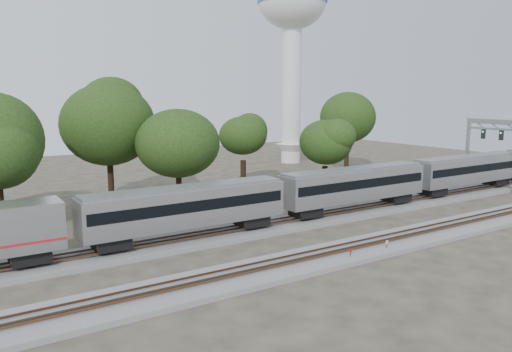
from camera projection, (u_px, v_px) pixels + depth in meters
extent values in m
plane|color=#383328|center=(291.00, 248.00, 42.85)|extent=(160.00, 160.00, 0.00)
cube|color=slate|center=(253.00, 230.00, 47.79)|extent=(160.00, 5.00, 0.40)
cube|color=brown|center=(257.00, 227.00, 47.12)|extent=(160.00, 0.08, 0.15)
cube|color=brown|center=(249.00, 223.00, 48.31)|extent=(160.00, 0.08, 0.15)
cube|color=slate|center=(321.00, 258.00, 39.51)|extent=(160.00, 5.00, 0.40)
cube|color=brown|center=(327.00, 255.00, 38.84)|extent=(160.00, 0.08, 0.15)
cube|color=brown|center=(315.00, 250.00, 40.03)|extent=(160.00, 0.08, 0.15)
cube|color=black|center=(30.00, 255.00, 37.05)|extent=(2.78, 2.35, 0.96)
cube|color=#B3B5BA|center=(187.00, 207.00, 43.59)|extent=(18.60, 3.21, 3.21)
cube|color=black|center=(187.00, 203.00, 43.54)|extent=(17.96, 3.26, 0.96)
cube|color=gray|center=(186.00, 188.00, 43.32)|extent=(18.17, 2.57, 0.37)
cube|color=black|center=(111.00, 242.00, 40.31)|extent=(2.78, 2.35, 0.96)
cube|color=black|center=(252.00, 220.00, 47.54)|extent=(2.78, 2.35, 0.96)
cube|color=#B3B5BA|center=(354.00, 185.00, 54.33)|extent=(18.60, 3.21, 3.21)
cube|color=black|center=(355.00, 182.00, 54.28)|extent=(17.96, 3.26, 0.96)
cube|color=gray|center=(355.00, 170.00, 54.06)|extent=(18.17, 2.57, 0.37)
cube|color=black|center=(306.00, 211.00, 51.06)|extent=(2.78, 2.35, 0.96)
cube|color=black|center=(396.00, 197.00, 58.28)|extent=(2.78, 2.35, 0.96)
cube|color=#B3B5BA|center=(467.00, 170.00, 65.08)|extent=(18.60, 3.21, 3.21)
cube|color=black|center=(467.00, 167.00, 65.03)|extent=(17.96, 3.26, 0.96)
cube|color=gray|center=(468.00, 157.00, 64.81)|extent=(18.17, 2.57, 0.37)
cube|color=black|center=(433.00, 191.00, 61.80)|extent=(2.78, 2.35, 0.96)
cube|color=black|center=(496.00, 181.00, 69.03)|extent=(2.78, 2.35, 0.96)
cylinder|color=#512D19|center=(350.00, 256.00, 39.13)|extent=(0.06, 0.06, 0.96)
cylinder|color=#B0150C|center=(351.00, 251.00, 39.06)|extent=(0.34, 0.07, 0.34)
cylinder|color=#512D19|center=(387.00, 247.00, 41.35)|extent=(0.06, 0.06, 0.96)
cylinder|color=silver|center=(387.00, 242.00, 41.28)|extent=(0.34, 0.08, 0.34)
cube|color=#512D19|center=(381.00, 256.00, 40.24)|extent=(0.56, 0.41, 0.30)
cylinder|color=silver|center=(291.00, 96.00, 94.47)|extent=(3.64, 3.64, 25.47)
cone|color=silver|center=(291.00, 153.00, 96.23)|extent=(5.82, 5.82, 3.64)
cube|color=gray|center=(467.00, 152.00, 70.84)|extent=(0.38, 0.38, 9.70)
cube|color=gray|center=(495.00, 122.00, 66.99)|extent=(0.43, 7.97, 0.65)
cube|color=gray|center=(494.00, 129.00, 67.14)|extent=(0.27, 7.97, 0.27)
cube|color=black|center=(501.00, 135.00, 66.02)|extent=(0.27, 0.54, 1.29)
cube|color=black|center=(483.00, 134.00, 68.16)|extent=(0.27, 0.54, 1.29)
cylinder|color=black|center=(0.00, 209.00, 46.65)|extent=(0.70, 0.70, 4.78)
cylinder|color=black|center=(111.00, 185.00, 58.13)|extent=(0.70, 0.70, 5.17)
ellipsoid|color=black|center=(108.00, 125.00, 57.00)|extent=(9.74, 9.74, 8.28)
cylinder|color=black|center=(179.00, 193.00, 56.17)|extent=(0.70, 0.70, 4.12)
ellipsoid|color=black|center=(178.00, 143.00, 55.27)|extent=(7.77, 7.77, 6.60)
cylinder|color=black|center=(243.00, 175.00, 69.14)|extent=(0.70, 0.70, 4.01)
ellipsoid|color=black|center=(243.00, 136.00, 68.26)|extent=(7.56, 7.56, 6.42)
cylinder|color=black|center=(325.00, 180.00, 65.84)|extent=(0.70, 0.70, 3.68)
ellipsoid|color=black|center=(325.00, 142.00, 65.03)|extent=(6.95, 6.95, 5.91)
cylinder|color=black|center=(346.00, 158.00, 83.40)|extent=(0.70, 0.70, 4.98)
ellipsoid|color=black|center=(348.00, 117.00, 82.31)|extent=(9.39, 9.39, 7.99)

